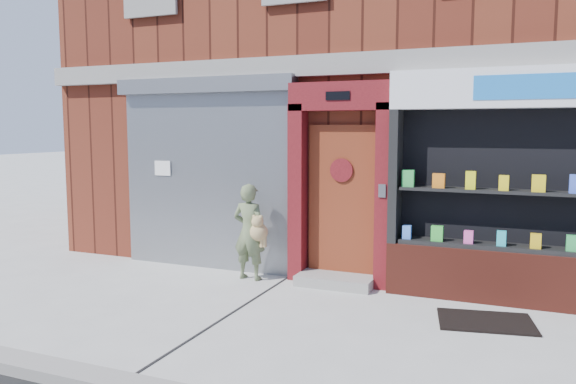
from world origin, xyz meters
The scene contains 7 objects.
ground centered at (0.00, 0.00, 0.00)m, with size 80.00×80.00×0.00m, color #9E9E99.
building centered at (0.00, 5.99, 4.00)m, with size 12.00×8.16×8.00m.
shutter_bay centered at (-3.00, 1.93, 1.72)m, with size 3.10×0.30×3.04m.
red_door_bay centered at (-0.75, 1.86, 1.46)m, with size 1.52×0.58×2.90m.
pharmacy_bay centered at (1.75, 1.81, 1.37)m, with size 3.50×0.41×3.00m.
woman centered at (-2.04, 1.55, 0.72)m, with size 0.57×0.37×1.44m.
doormat centered at (1.34, 0.90, 0.01)m, with size 1.06×0.75×0.03m, color black.
Camera 1 is at (1.64, -5.82, 2.25)m, focal length 35.00 mm.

